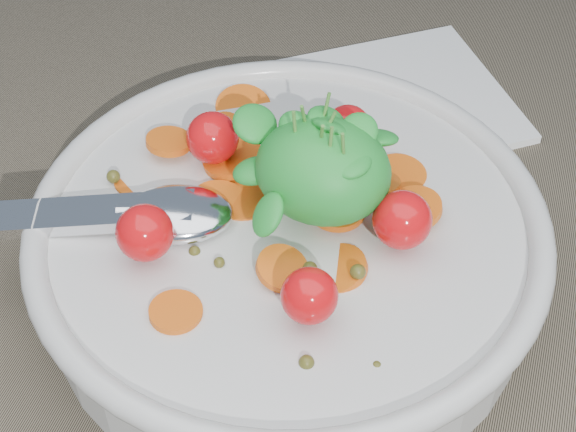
% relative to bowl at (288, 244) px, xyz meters
% --- Properties ---
extents(ground, '(6.00, 6.00, 0.00)m').
position_rel_bowl_xyz_m(ground, '(0.01, 0.00, -0.03)').
color(ground, '#726751').
rests_on(ground, ground).
extents(bowl, '(0.31, 0.29, 0.12)m').
position_rel_bowl_xyz_m(bowl, '(0.00, 0.00, 0.00)').
color(bowl, silver).
rests_on(bowl, ground).
extents(napkin, '(0.21, 0.21, 0.01)m').
position_rel_bowl_xyz_m(napkin, '(0.02, 0.18, -0.03)').
color(napkin, white).
rests_on(napkin, ground).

